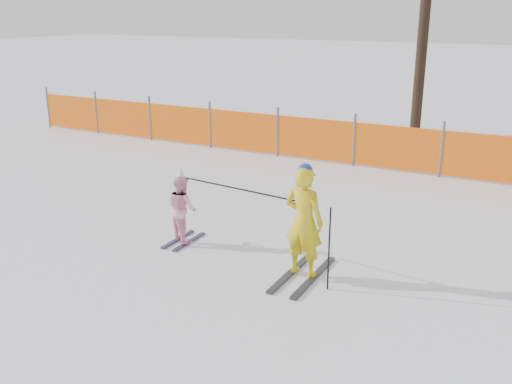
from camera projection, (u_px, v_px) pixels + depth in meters
ground at (240, 267)px, 8.23m from camera, size 120.00×120.00×0.00m
adult at (304, 222)px, 7.71m from camera, size 0.59×1.41×1.63m
child at (182, 207)px, 8.97m from camera, size 0.65×0.84×1.26m
ski_poles at (270, 210)px, 7.92m from camera, size 2.53×0.46×1.15m
safety_fence at (293, 136)px, 14.10m from camera, size 16.96×0.06×1.25m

